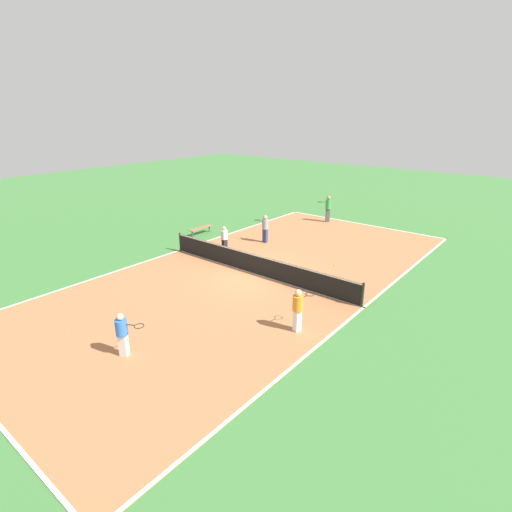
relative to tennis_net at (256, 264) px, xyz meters
The scene contains 11 objects.
ground_plane 0.53m from the tennis_net, ahead, with size 80.00×80.00×0.00m, color #3D7538.
court_surface 0.52m from the tennis_net, ahead, with size 10.76×22.57×0.02m.
tennis_net is the anchor object (origin of this frame).
bench 7.17m from the tennis_net, 23.05° to the right, with size 0.36×1.72×0.45m.
player_far_white 3.54m from the tennis_net, 22.70° to the right, with size 0.37×0.37×1.40m.
player_baseline_gray 4.81m from the tennis_net, 57.15° to the right, with size 0.94×0.37×1.58m.
player_near_blue 7.70m from the tennis_net, 97.36° to the left, with size 0.98×0.70×1.44m.
player_far_green 10.48m from the tennis_net, 78.58° to the right, with size 0.92×0.86×1.79m.
player_center_orange 5.27m from the tennis_net, 144.57° to the left, with size 0.47×0.97×1.54m.
tennis_ball_right_alley 9.84m from the tennis_net, 82.32° to the right, with size 0.07×0.07×0.07m, color #CCE033.
tennis_ball_left_sideline 4.05m from the tennis_net, 125.20° to the right, with size 0.07×0.07×0.07m, color #CCE033.
Camera 1 is at (-10.74, 13.26, 7.09)m, focal length 28.00 mm.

